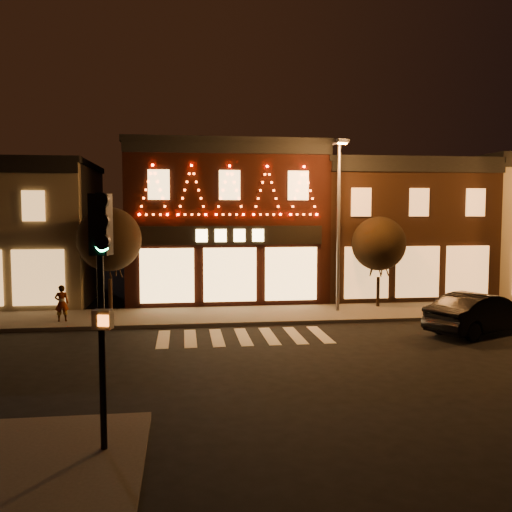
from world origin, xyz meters
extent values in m
plane|color=black|center=(0.00, 0.00, 0.00)|extent=(120.00, 120.00, 0.00)
cube|color=#47423D|center=(2.00, 8.00, 0.07)|extent=(44.00, 4.00, 0.15)
cube|color=black|center=(0.00, 14.00, 4.00)|extent=(10.00, 8.00, 8.00)
cube|color=black|center=(0.00, 14.00, 8.15)|extent=(10.20, 8.20, 0.30)
cube|color=black|center=(0.00, 9.95, 7.75)|extent=(10.00, 0.25, 0.50)
cube|color=black|center=(0.00, 9.90, 3.60)|extent=(9.00, 0.15, 0.90)
cube|color=#FFD87F|center=(0.00, 9.80, 3.60)|extent=(3.40, 0.08, 0.60)
cube|color=#351E12|center=(9.50, 14.00, 3.60)|extent=(9.00, 8.00, 7.20)
cube|color=black|center=(9.50, 14.00, 7.35)|extent=(9.20, 8.20, 0.30)
cube|color=black|center=(9.50, 9.95, 6.95)|extent=(9.00, 0.25, 0.50)
cylinder|color=black|center=(-3.80, -5.89, 2.63)|extent=(0.13, 0.13, 4.96)
cube|color=black|center=(-3.74, -6.12, 4.52)|extent=(0.42, 0.40, 1.13)
cylinder|color=#19FF72|center=(-3.69, -6.29, 4.14)|extent=(0.25, 0.12, 0.24)
cube|color=beige|center=(-3.74, -6.10, 2.74)|extent=(0.39, 0.32, 0.37)
cylinder|color=#59595E|center=(4.86, 8.19, 4.02)|extent=(0.15, 0.15, 7.75)
cylinder|color=#59595E|center=(4.71, 7.43, 7.80)|extent=(0.40, 1.54, 0.10)
cube|color=#59595E|center=(4.56, 6.67, 7.75)|extent=(0.53, 0.36, 0.17)
cube|color=orange|center=(4.56, 6.67, 7.65)|extent=(0.40, 0.26, 0.05)
cylinder|color=black|center=(-5.51, 8.81, 0.93)|extent=(0.18, 0.18, 1.57)
sphere|color=black|center=(-5.51, 8.81, 3.51)|extent=(2.87, 2.87, 2.87)
cylinder|color=black|center=(7.13, 9.08, 0.86)|extent=(0.16, 0.16, 1.42)
sphere|color=black|center=(7.13, 9.08, 3.20)|extent=(2.60, 2.60, 2.60)
imported|color=black|center=(9.25, 3.38, 0.80)|extent=(5.12, 3.56, 1.60)
imported|color=gray|center=(-7.30, 7.24, 0.92)|extent=(0.61, 0.45, 1.53)
camera|label=1|loc=(-2.23, -16.69, 4.77)|focal=39.09mm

